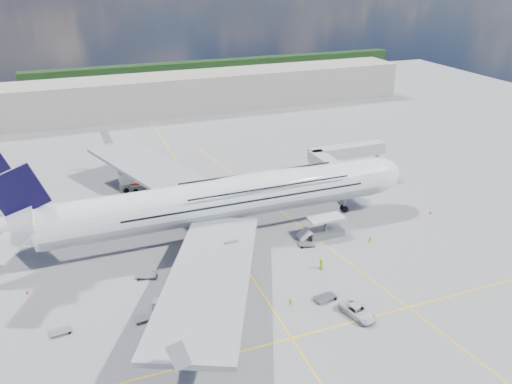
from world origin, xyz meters
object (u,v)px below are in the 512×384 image
object	(u,v)px
jet_bridge	(340,158)
cone_wing_right_inner	(214,275)
service_van	(358,311)
dolly_row_b	(146,275)
dolly_back	(61,331)
dolly_row_a	(160,305)
cone_tail	(27,292)
airliner	(224,199)
cone_nose	(431,212)
dolly_row_c	(145,317)
catering_truck_outer	(136,181)
dolly_nose_far	(325,297)
crew_tug	(290,302)
cone_wing_left_outer	(146,177)
catering_truck_inner	(145,182)
cargo_loader	(324,229)
baggage_tug	(173,296)
crew_wing	(182,260)
crew_loader	(370,240)
cone_wing_right_outer	(197,320)
crew_nose	(339,200)
cone_wing_left_inner	(155,215)
crew_van	(321,264)
dolly_nose_near	(307,244)

from	to	relation	value
jet_bridge	cone_wing_right_inner	size ratio (longest dim) A/B	39.02
service_van	jet_bridge	bearing A→B (deg)	49.88
dolly_row_b	dolly_back	size ratio (longest dim) A/B	1.22
dolly_row_a	cone_tail	xyz separation A→B (m)	(-17.78, 11.04, -0.63)
airliner	cone_nose	world-z (taller)	airliner
dolly_row_c	catering_truck_outer	bearing A→B (deg)	77.12
dolly_row_c	dolly_nose_far	distance (m)	25.80
dolly_row_b	dolly_nose_far	distance (m)	27.91
jet_bridge	crew_tug	xyz separation A→B (m)	(-27.26, -34.83, -6.09)
cone_nose	cone_wing_left_outer	size ratio (longest dim) A/B	0.93
jet_bridge	dolly_nose_far	distance (m)	41.79
catering_truck_inner	catering_truck_outer	distance (m)	2.21
cargo_loader	baggage_tug	bearing A→B (deg)	-162.08
dolly_row_b	catering_truck_outer	bearing A→B (deg)	101.61
catering_truck_outer	cone_tail	xyz separation A→B (m)	(-20.88, -32.71, -1.74)
jet_bridge	crew_tug	distance (m)	44.64
crew_wing	crew_loader	bearing A→B (deg)	-94.40
cone_wing_left_outer	cone_wing_right_outer	world-z (taller)	cone_wing_left_outer
cone_wing_left_outer	crew_nose	bearing A→B (deg)	-38.48
dolly_row_a	cone_wing_right_outer	bearing A→B (deg)	-19.72
dolly_row_a	crew_tug	size ratio (longest dim) A/B	1.99
crew_wing	cone_wing_left_inner	bearing A→B (deg)	7.29
cone_tail	dolly_nose_far	bearing A→B (deg)	-22.60
crew_van	crew_tug	size ratio (longest dim) A/B	1.29
dolly_row_c	dolly_back	distance (m)	11.00
service_van	crew_loader	xyz separation A→B (m)	(12.37, 16.30, -0.03)
airliner	catering_truck_inner	size ratio (longest dim) A/B	11.73
dolly_back	crew_van	bearing A→B (deg)	-4.60
service_van	cone_wing_left_inner	world-z (taller)	service_van
jet_bridge	cone_tail	size ratio (longest dim) A/B	31.61
airliner	dolly_row_c	distance (m)	26.93
catering_truck_inner	catering_truck_outer	size ratio (longest dim) A/B	0.92
catering_truck_outer	cone_nose	bearing A→B (deg)	-33.92
dolly_row_b	dolly_nose_far	bearing A→B (deg)	-15.02
crew_wing	airliner	bearing A→B (deg)	-46.84
crew_nose	crew_tug	world-z (taller)	crew_nose
catering_truck_outer	baggage_tug	bearing A→B (deg)	-93.37
dolly_row_a	dolly_nose_near	distance (m)	28.65
dolly_nose_near	cone_wing_right_outer	world-z (taller)	cone_wing_right_outer
crew_van	cone_nose	distance (m)	30.85
dolly_nose_far	crew_loader	bearing A→B (deg)	26.78
dolly_row_b	cone_nose	xyz separation A→B (m)	(55.95, 2.25, -0.07)
dolly_row_a	dolly_row_c	distance (m)	2.65
cone_nose	cone_wing_right_inner	size ratio (longest dim) A/B	1.21
cone_wing_left_outer	cone_wing_right_inner	xyz separation A→B (m)	(3.50, -43.62, -0.07)
dolly_nose_near	jet_bridge	bearing A→B (deg)	70.63
dolly_back	crew_nose	size ratio (longest dim) A/B	1.45
dolly_row_c	cone_wing_right_outer	distance (m)	7.25
cone_wing_left_inner	cone_tail	world-z (taller)	cone_tail
jet_bridge	dolly_row_a	distance (m)	53.76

